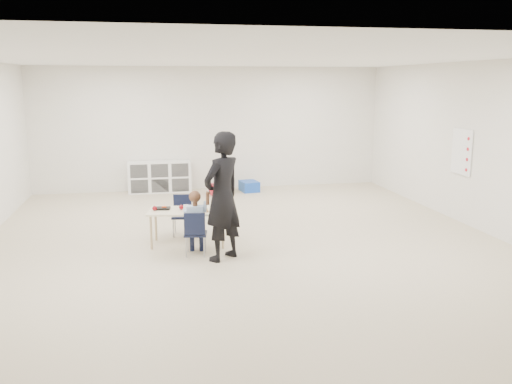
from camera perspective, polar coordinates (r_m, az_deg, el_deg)
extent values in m
plane|color=beige|center=(8.45, -1.18, -5.36)|extent=(9.00, 9.00, 0.00)
plane|color=white|center=(8.10, -1.27, 13.97)|extent=(9.00, 9.00, 0.00)
cube|color=white|center=(12.59, -4.80, 6.67)|extent=(8.00, 0.02, 2.80)
cube|color=white|center=(3.88, 10.38, -4.39)|extent=(8.00, 0.02, 2.80)
cube|color=white|center=(9.68, 22.86, 4.37)|extent=(0.02, 9.00, 2.80)
cube|color=beige|center=(8.30, -7.17, -1.99)|extent=(1.26, 0.78, 0.03)
cube|color=black|center=(8.35, -6.53, -1.68)|extent=(0.24, 0.19, 0.03)
cube|color=black|center=(8.39, -9.78, -1.70)|extent=(0.24, 0.19, 0.03)
cube|color=white|center=(8.18, -7.39, -1.72)|extent=(0.08, 0.08, 0.10)
ellipsoid|color=tan|center=(8.15, -5.41, -1.85)|extent=(0.09, 0.09, 0.07)
sphere|color=maroon|center=(8.33, -7.87, -1.60)|extent=(0.07, 0.07, 0.07)
sphere|color=maroon|center=(8.32, -10.63, -1.70)|extent=(0.07, 0.07, 0.07)
cube|color=white|center=(12.43, -10.11, 1.59)|extent=(1.40, 0.40, 0.70)
cube|color=white|center=(10.19, 20.84, 3.98)|extent=(0.02, 0.60, 0.80)
imported|color=black|center=(7.48, -3.57, -0.49)|extent=(0.78, 0.76, 1.80)
cube|color=red|center=(12.02, -3.94, 0.26)|extent=(0.45, 0.53, 0.23)
cube|color=yellow|center=(12.29, -3.25, 0.45)|extent=(0.39, 0.46, 0.20)
cube|color=#1848B5|center=(12.37, -0.73, 0.62)|extent=(0.44, 0.53, 0.23)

